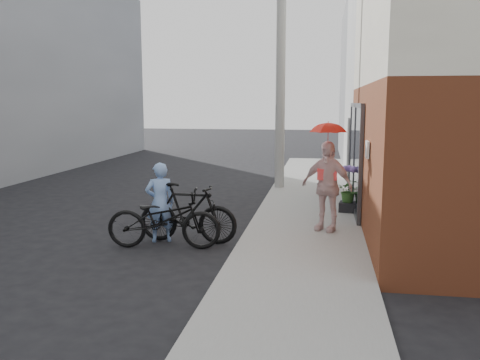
% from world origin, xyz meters
% --- Properties ---
extents(ground, '(80.00, 80.00, 0.00)m').
position_xyz_m(ground, '(0.00, 0.00, 0.00)').
color(ground, black).
rests_on(ground, ground).
extents(sidewalk, '(2.20, 24.00, 0.12)m').
position_xyz_m(sidewalk, '(2.10, 2.00, 0.06)').
color(sidewalk, '#969690').
rests_on(sidewalk, ground).
extents(curb, '(0.12, 24.00, 0.12)m').
position_xyz_m(curb, '(0.94, 2.00, 0.06)').
color(curb, '#9E9E99').
rests_on(curb, ground).
extents(plaster_building, '(8.00, 6.00, 7.00)m').
position_xyz_m(plaster_building, '(7.20, 9.00, 3.50)').
color(plaster_building, silver).
rests_on(plaster_building, ground).
extents(east_building_far, '(8.00, 8.00, 7.00)m').
position_xyz_m(east_building_far, '(7.20, 16.00, 3.50)').
color(east_building_far, gray).
rests_on(east_building_far, ground).
extents(utility_pole, '(0.28, 0.28, 7.00)m').
position_xyz_m(utility_pole, '(1.10, 6.00, 3.50)').
color(utility_pole, '#9E9E99').
rests_on(utility_pole, ground).
extents(officer, '(0.66, 0.55, 1.53)m').
position_xyz_m(officer, '(-0.66, 0.05, 0.77)').
color(officer, '#7FA5E2').
rests_on(officer, ground).
extents(bike_left, '(2.14, 0.92, 1.09)m').
position_xyz_m(bike_left, '(-0.46, -0.38, 0.55)').
color(bike_left, black).
rests_on(bike_left, ground).
extents(bike_right, '(1.94, 0.64, 1.15)m').
position_xyz_m(bike_right, '(-0.12, 0.05, 0.58)').
color(bike_right, black).
rests_on(bike_right, ground).
extents(kimono_woman, '(1.14, 0.83, 1.79)m').
position_xyz_m(kimono_woman, '(2.47, 0.98, 1.01)').
color(kimono_woman, beige).
rests_on(kimono_woman, sidewalk).
extents(parasol, '(0.72, 0.72, 0.63)m').
position_xyz_m(parasol, '(2.47, 0.98, 2.23)').
color(parasol, red).
rests_on(parasol, kimono_woman).
extents(planter, '(0.47, 0.47, 0.22)m').
position_xyz_m(planter, '(3.00, 2.83, 0.23)').
color(planter, black).
rests_on(planter, sidewalk).
extents(potted_plant, '(0.50, 0.44, 0.56)m').
position_xyz_m(potted_plant, '(3.00, 2.83, 0.62)').
color(potted_plant, '#335F26').
rests_on(potted_plant, planter).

